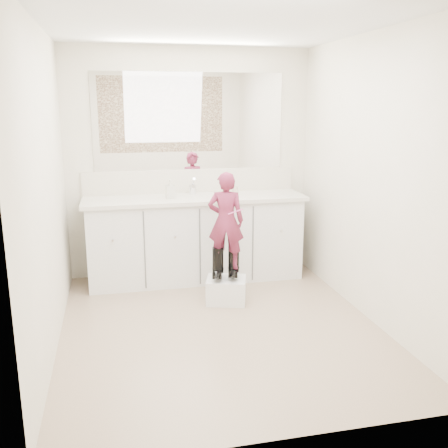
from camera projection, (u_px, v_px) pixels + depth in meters
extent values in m
plane|color=#887059|center=(220.00, 326.00, 4.20)|extent=(3.00, 3.00, 0.00)
plane|color=white|center=(219.00, 22.00, 3.63)|extent=(3.00, 3.00, 0.00)
plane|color=beige|center=(190.00, 163.00, 5.34)|extent=(2.60, 0.00, 2.60)
plane|color=beige|center=(283.00, 232.00, 2.49)|extent=(2.60, 0.00, 2.60)
plane|color=beige|center=(46.00, 191.00, 3.64)|extent=(0.00, 3.00, 3.00)
plane|color=beige|center=(371.00, 180.00, 4.19)|extent=(0.00, 3.00, 3.00)
cube|color=silver|center=(195.00, 240.00, 5.26)|extent=(2.20, 0.55, 0.85)
cube|color=beige|center=(195.00, 199.00, 5.14)|extent=(2.28, 0.58, 0.04)
cube|color=beige|center=(191.00, 181.00, 5.37)|extent=(2.28, 0.03, 0.25)
cube|color=white|center=(190.00, 122.00, 5.22)|extent=(2.00, 0.02, 1.00)
cube|color=#472819|center=(285.00, 141.00, 2.39)|extent=(2.00, 0.01, 1.20)
cylinder|color=silver|center=(192.00, 189.00, 5.28)|extent=(0.08, 0.08, 0.10)
imported|color=#C3B29C|center=(234.00, 190.00, 5.29)|extent=(0.11, 0.11, 0.08)
imported|color=beige|center=(170.00, 189.00, 5.03)|extent=(0.09, 0.09, 0.19)
cube|color=silver|center=(226.00, 290.00, 4.69)|extent=(0.43, 0.39, 0.23)
imported|color=#B33765|center=(226.00, 221.00, 4.55)|extent=(0.38, 0.30, 0.90)
cylinder|color=#EA5BA5|center=(235.00, 212.00, 4.47)|extent=(0.13, 0.05, 0.06)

